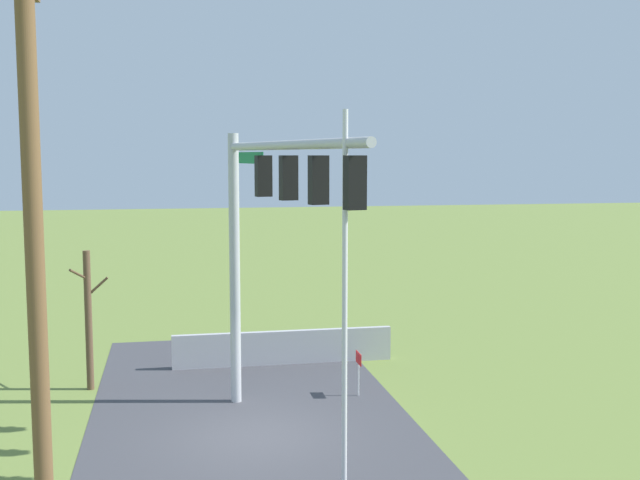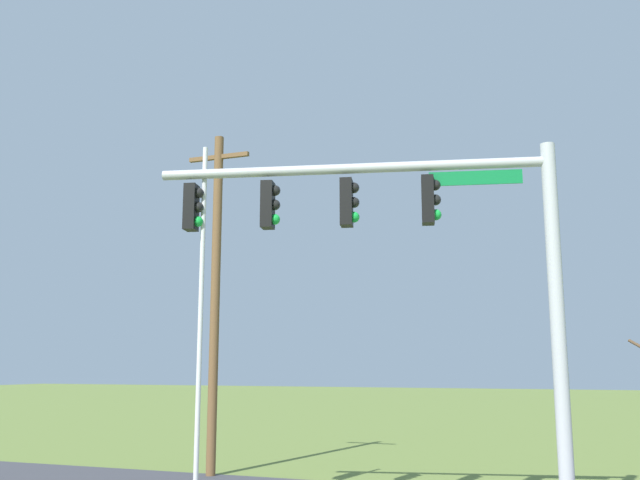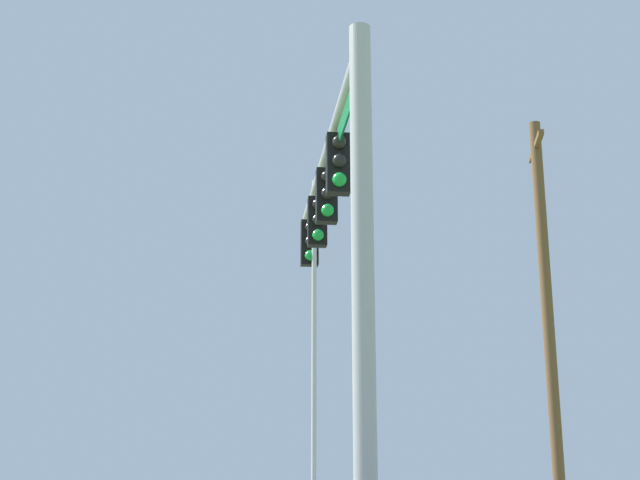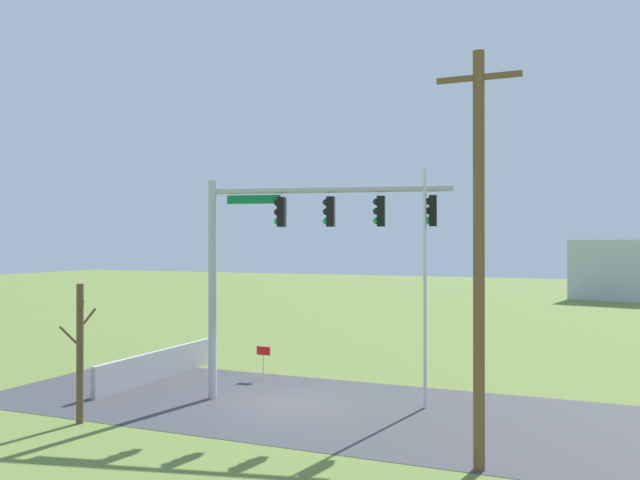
% 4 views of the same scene
% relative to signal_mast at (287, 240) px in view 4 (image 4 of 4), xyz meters
% --- Properties ---
extents(ground_plane, '(160.00, 160.00, 0.00)m').
position_rel_signal_mast_xyz_m(ground_plane, '(-0.22, 0.31, -5.23)').
color(ground_plane, olive).
extents(road_surface, '(28.00, 8.00, 0.01)m').
position_rel_signal_mast_xyz_m(road_surface, '(-4.22, 0.31, -5.23)').
color(road_surface, '#3D3D42').
rests_on(road_surface, ground_plane).
extents(sidewalk_corner, '(6.00, 6.00, 0.01)m').
position_rel_signal_mast_xyz_m(sidewalk_corner, '(3.45, 0.56, -5.23)').
color(sidewalk_corner, '#B7B5AD').
rests_on(sidewalk_corner, ground_plane).
extents(retaining_fence, '(0.20, 6.98, 1.08)m').
position_rel_signal_mast_xyz_m(retaining_fence, '(5.93, -1.24, -4.69)').
color(retaining_fence, '#A8A8AD').
rests_on(retaining_fence, ground_plane).
extents(signal_mast, '(7.75, 1.95, 7.17)m').
position_rel_signal_mast_xyz_m(signal_mast, '(0.00, 0.00, 0.00)').
color(signal_mast, '#B2B5BA').
rests_on(signal_mast, ground_plane).
extents(flagpole, '(0.10, 0.10, 7.42)m').
position_rel_signal_mast_xyz_m(flagpole, '(-4.30, -0.90, -1.52)').
color(flagpole, silver).
rests_on(flagpole, ground_plane).
extents(utility_pole, '(1.90, 0.26, 9.46)m').
position_rel_signal_mast_xyz_m(utility_pole, '(-6.71, 4.03, -0.33)').
color(utility_pole, brown).
rests_on(utility_pole, ground_plane).
extents(bare_tree, '(1.27, 1.02, 3.96)m').
position_rel_signal_mast_xyz_m(bare_tree, '(4.36, 4.52, -3.19)').
color(bare_tree, brown).
rests_on(bare_tree, ground_plane).
extents(open_sign, '(0.56, 0.04, 1.22)m').
position_rel_signal_mast_xyz_m(open_sign, '(2.32, -2.80, -4.32)').
color(open_sign, silver).
rests_on(open_sign, ground_plane).
extents(distant_building, '(10.13, 12.99, 5.41)m').
position_rel_signal_mast_xyz_m(distant_building, '(-12.25, -48.69, -2.52)').
color(distant_building, silver).
rests_on(distant_building, ground_plane).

